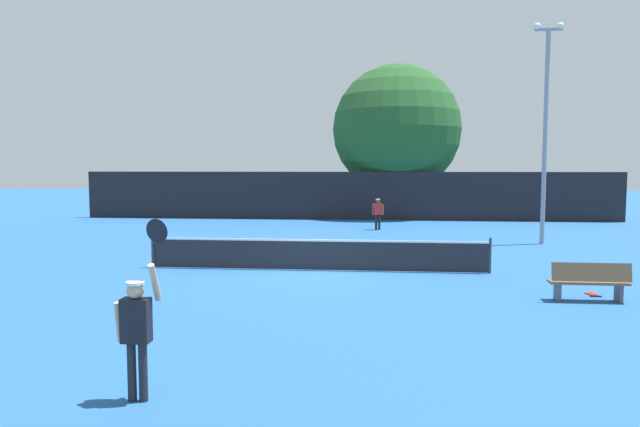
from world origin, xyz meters
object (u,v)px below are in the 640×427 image
Objects in this scene: large_tree at (397,129)px; parked_car_near at (246,199)px; player_serving at (137,322)px; courtside_bench at (589,282)px; light_pole at (546,121)px; tennis_ball at (276,254)px; player_receiving at (378,211)px; spare_racket at (591,294)px.

large_tree is 2.26× the size of parked_car_near.
player_serving is 1.39× the size of courtside_bench.
large_tree is at bearing -24.02° from parked_car_near.
player_serving is at bearing -120.73° from light_pole.
courtside_bench reaches higher than tennis_ball.
parked_car_near is at bearing 133.29° from light_pole.
player_receiving is 9.14m from light_pole.
light_pole reaches higher than player_receiving.
tennis_ball is at bearing 148.68° from spare_racket.
large_tree reaches higher than tennis_ball.
light_pole is at bearing 80.13° from courtside_bench.
light_pole is (6.73, -4.63, 4.09)m from player_receiving.
courtside_bench is 0.20× the size of light_pole.
player_receiving is 9.65m from large_tree.
player_serving is at bearing -139.35° from spare_racket.
spare_racket is 30.86m from parked_car_near.
tennis_ball is at bearing -76.29° from parked_car_near.
player_receiving is 3.01× the size of spare_racket.
courtside_bench is at bearing -99.87° from light_pole.
player_serving is at bearing -98.55° from large_tree.
courtside_bench is (-0.36, -0.82, 0.46)m from spare_racket.
player_serving is 1.60× the size of player_receiving.
parked_car_near is at bearing -52.88° from player_receiving.
tennis_ball is at bearing 66.94° from player_receiving.
player_serving is 11.40m from spare_racket.
light_pole is at bearing 21.17° from tennis_ball.
parked_car_near is at bearing 157.91° from large_tree.
spare_racket is at bearing -62.84° from parked_car_near.
player_receiving is 0.87× the size of courtside_bench.
tennis_ball is 0.01× the size of light_pole.
light_pole is (10.04, 16.90, 3.94)m from player_serving.
courtside_bench is 31.40m from parked_car_near.
player_receiving is 9.46m from tennis_ball.
parked_car_near is at bearing 119.09° from spare_racket.
player_serving is at bearing -81.39° from parked_car_near.
player_receiving is at bearing 66.94° from tennis_ball.
tennis_ball is 12.25m from light_pole.
courtside_bench is at bearing 108.27° from player_receiving.
light_pole reaches higher than tennis_ball.
player_serving is at bearing 81.25° from player_receiving.
large_tree is (4.88, 17.07, 5.52)m from tennis_ball.
tennis_ball is 0.02× the size of parked_car_near.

